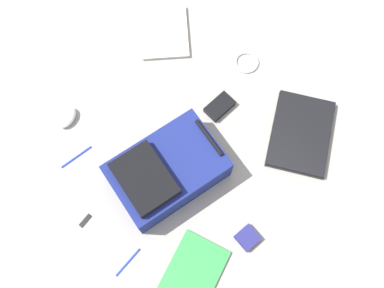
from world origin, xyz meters
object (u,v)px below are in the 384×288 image
book_manual (194,272)px  power_brick (219,106)px  backpack (166,171)px  pen_blue (128,262)px  laptop (301,133)px  pen_black (76,157)px  book_comic (164,32)px  computer_mouse (67,117)px  usb_stick (85,221)px  cable_coil (246,62)px  earbud_pouch (247,238)px

book_manual → power_brick: (-0.36, 0.59, 0.01)m
backpack → pen_blue: bearing=-72.0°
laptop → pen_black: (-0.65, -0.69, -0.01)m
backpack → book_comic: 0.68m
book_comic → pen_black: (0.12, -0.68, -0.01)m
computer_mouse → pen_black: (0.15, -0.10, -0.02)m
power_brick → usb_stick: power_brick is taller
backpack → power_brick: size_ratio=3.93×
pen_blue → book_comic: bearing=124.2°
backpack → book_manual: backpack is taller
computer_mouse → cable_coil: 0.82m
book_manual → usb_stick: bearing=-163.7°
pen_black → computer_mouse: bearing=147.5°
power_brick → pen_black: 0.64m
backpack → pen_black: bearing=-151.7°
pen_black → book_comic: bearing=100.1°
cable_coil → earbud_pouch: bearing=-51.4°
book_comic → cable_coil: bearing=18.7°
cable_coil → earbud_pouch: 0.78m
computer_mouse → usb_stick: bearing=-49.9°
pen_blue → pen_black: bearing=159.7°
earbud_pouch → book_comic: bearing=151.1°
earbud_pouch → usb_stick: bearing=-145.4°
backpack → laptop: 0.59m
backpack → power_brick: backpack is taller
book_comic → power_brick: 0.44m
computer_mouse → pen_blue: computer_mouse is taller
book_manual → pen_black: 0.67m
power_brick → usb_stick: (-0.09, -0.72, -0.01)m
power_brick → earbud_pouch: (0.44, -0.36, -0.00)m
pen_black → earbud_pouch: 0.77m
backpack → pen_black: (-0.34, -0.18, -0.08)m
book_comic → usb_stick: 0.91m
usb_stick → book_comic: bearing=111.8°
backpack → computer_mouse: (-0.49, -0.09, -0.06)m
backpack → book_comic: backpack is taller
power_brick → earbud_pouch: bearing=-39.1°
backpack → book_manual: (0.33, -0.21, -0.07)m
book_comic → laptop: bearing=0.5°
book_comic → earbud_pouch: size_ratio=4.48×
book_manual → cable_coil: bearing=115.9°
book_manual → pen_blue: book_manual is taller
backpack → cable_coil: 0.64m
pen_blue → book_manual: bearing=32.7°
backpack → cable_coil: bearing=97.3°
computer_mouse → earbud_pouch: size_ratio=1.34×
power_brick → pen_black: power_brick is taller
laptop → power_brick: same height
cable_coil → pen_black: bearing=-107.8°
backpack → laptop: (0.31, 0.50, -0.06)m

